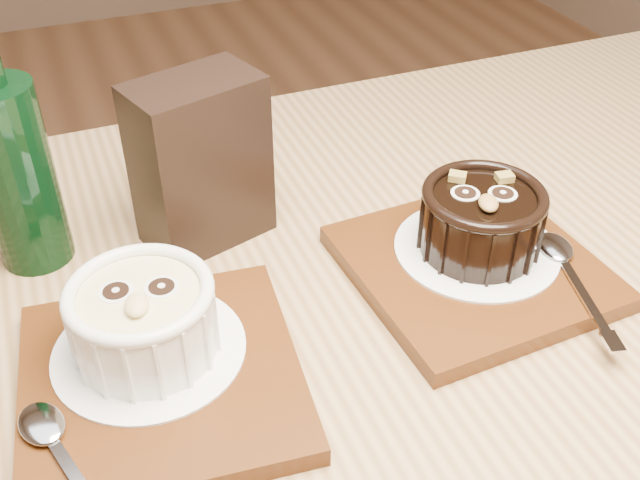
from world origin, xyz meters
The scene contains 11 objects.
table centered at (0.11, -0.26, 0.66)m, with size 1.20×0.80×0.75m.
tray_left centered at (-0.03, -0.24, 0.76)m, with size 0.18×0.18×0.01m, color #52280D.
doily_left centered at (-0.03, -0.22, 0.77)m, with size 0.13×0.13×0.00m, color white.
ramekin_white centered at (-0.03, -0.22, 0.80)m, with size 0.10×0.10×0.06m.
spoon_left centered at (-0.09, -0.30, 0.77)m, with size 0.03×0.13×0.01m, color silver, non-canonical shape.
tray_right centered at (0.22, -0.22, 0.76)m, with size 0.18×0.18×0.01m, color #52280D.
doily_right centered at (0.23, -0.21, 0.77)m, with size 0.13×0.13×0.00m, color white.
ramekin_dark centered at (0.23, -0.21, 0.80)m, with size 0.10×0.10×0.06m.
spoon_right centered at (0.28, -0.27, 0.77)m, with size 0.03×0.13×0.01m, color silver, non-canonical shape.
condiment_stand centered at (0.05, -0.09, 0.82)m, with size 0.10×0.06×0.14m, color black.
green_bottle centered at (-0.09, -0.07, 0.83)m, with size 0.06×0.06×0.21m.
Camera 1 is at (-0.05, -0.60, 1.13)m, focal length 42.00 mm.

